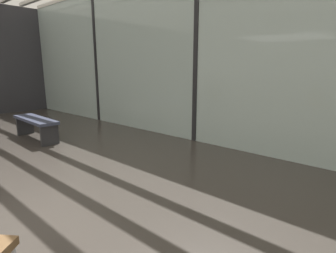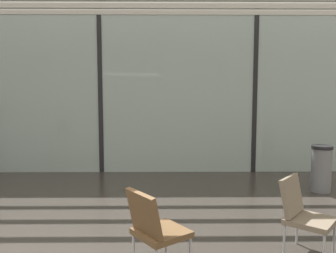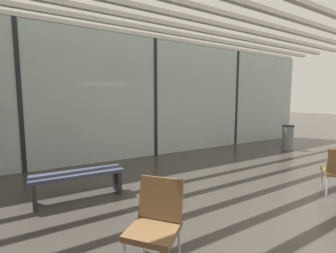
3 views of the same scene
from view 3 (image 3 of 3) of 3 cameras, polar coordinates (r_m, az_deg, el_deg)
name	(u,v)px [view 3 (image 3 of 3)]	position (r m, az deg, el deg)	size (l,w,h in m)	color
glass_curtain_wall	(155,98)	(7.13, -3.24, 7.02)	(14.00, 0.08, 3.54)	#A3B7B2
window_mullion_0	(20,97)	(6.33, -32.79, 6.11)	(0.10, 0.12, 3.54)	black
window_mullion_1	(155,98)	(7.13, -3.24, 7.02)	(0.10, 0.12, 3.54)	black
window_mullion_2	(236,99)	(9.28, 16.43, 6.62)	(0.10, 0.12, 3.54)	black
parked_airplane	(125,90)	(11.50, -10.60, 8.84)	(12.11, 4.41, 4.41)	silver
lounge_chair_1	(156,218)	(2.55, -2.87, -21.55)	(0.71, 0.71, 0.87)	brown
waiting_bench	(79,178)	(4.35, -21.23, -11.81)	(1.51, 0.45, 0.47)	#33384C
trash_bin	(288,137)	(9.05, 27.46, -2.32)	(0.38, 0.38, 0.86)	slate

